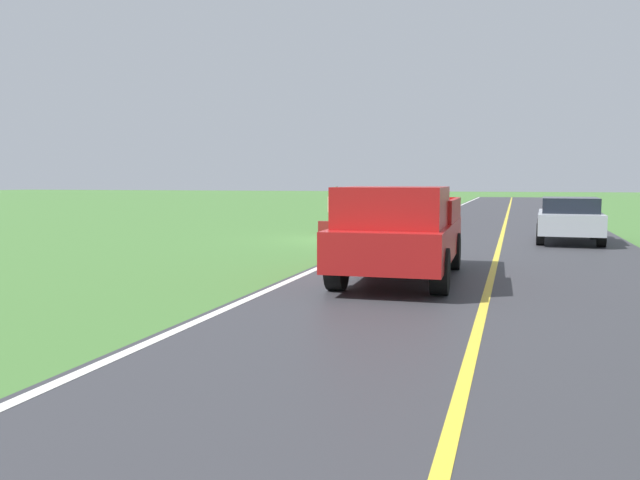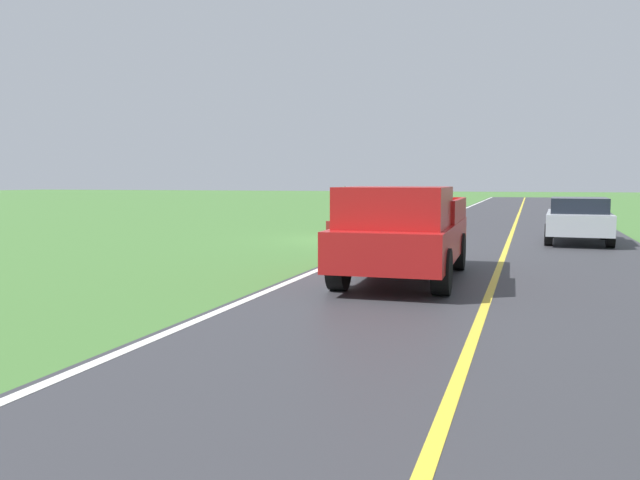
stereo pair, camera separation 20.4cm
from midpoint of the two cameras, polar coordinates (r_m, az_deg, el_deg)
ground_plane at (r=21.35m, az=3.70°, el=0.02°), size 200.00×200.00×0.00m
road_surface at (r=20.70m, az=16.45°, el=-0.34°), size 7.80×120.00×0.00m
lane_edge_line at (r=21.12m, az=6.32°, el=-0.04°), size 0.16×117.60×0.00m
lane_centre_line at (r=20.70m, az=16.45°, el=-0.33°), size 0.14×117.60×0.00m
hitchhiker_walking at (r=23.98m, az=2.38°, el=2.94°), size 0.62×0.51×1.75m
suitcase_carried at (r=24.03m, az=1.35°, el=1.14°), size 0.47×0.23×0.44m
pickup_truck_passing at (r=12.61m, az=7.75°, el=0.80°), size 2.20×5.45×1.82m
sedan_near_oncoming at (r=21.88m, az=22.01°, el=1.76°), size 2.07×4.47×1.41m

